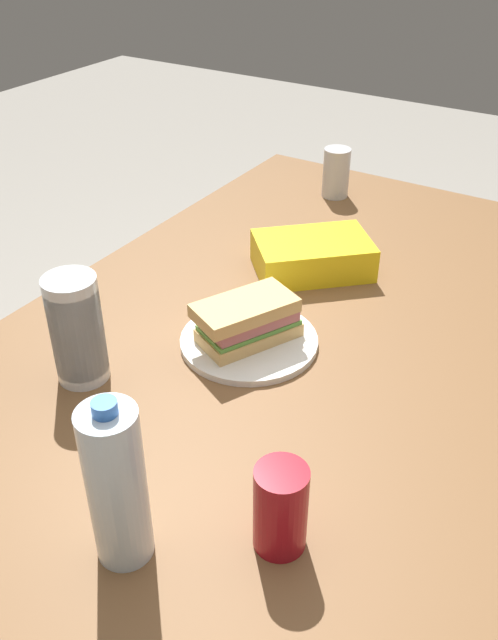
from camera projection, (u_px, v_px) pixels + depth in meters
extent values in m
plane|color=gray|center=(306.00, 604.00, 1.59)|extent=(8.00, 8.00, 0.00)
cube|color=brown|center=(325.00, 358.00, 1.19)|extent=(1.57, 1.10, 0.04)
cylinder|color=brown|center=(283.00, 288.00, 2.10)|extent=(0.07, 0.07, 0.70)
cylinder|color=white|center=(249.00, 341.00, 1.19)|extent=(0.24, 0.24, 0.01)
cube|color=#DBB26B|center=(249.00, 332.00, 1.18)|extent=(0.19, 0.15, 0.02)
cube|color=#599E3F|center=(249.00, 325.00, 1.17)|extent=(0.18, 0.15, 0.01)
cube|color=#C6727A|center=(249.00, 318.00, 1.16)|extent=(0.18, 0.14, 0.02)
cube|color=yellow|center=(249.00, 312.00, 1.15)|extent=(0.17, 0.14, 0.01)
cube|color=#DBB26B|center=(245.00, 308.00, 1.14)|extent=(0.19, 0.15, 0.02)
cylinder|color=maroon|center=(281.00, 508.00, 0.81)|extent=(0.07, 0.07, 0.12)
cube|color=yellow|center=(313.00, 255.00, 1.39)|extent=(0.27, 0.27, 0.07)
cylinder|color=silver|center=(117.00, 487.00, 0.77)|extent=(0.07, 0.07, 0.22)
cylinder|color=blue|center=(104.00, 408.00, 0.71)|extent=(0.03, 0.03, 0.02)
cylinder|color=silver|center=(81.00, 353.00, 1.09)|extent=(0.08, 0.08, 0.09)
cylinder|color=silver|center=(79.00, 343.00, 1.08)|extent=(0.08, 0.08, 0.09)
cylinder|color=silver|center=(78.00, 334.00, 1.07)|extent=(0.08, 0.08, 0.09)
cylinder|color=silver|center=(76.00, 325.00, 1.06)|extent=(0.08, 0.08, 0.09)
cylinder|color=silver|center=(74.00, 315.00, 1.05)|extent=(0.08, 0.08, 0.09)
cylinder|color=silver|center=(73.00, 305.00, 1.04)|extent=(0.08, 0.08, 0.09)
cylinder|color=silver|center=(336.00, 173.00, 1.69)|extent=(0.07, 0.07, 0.12)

